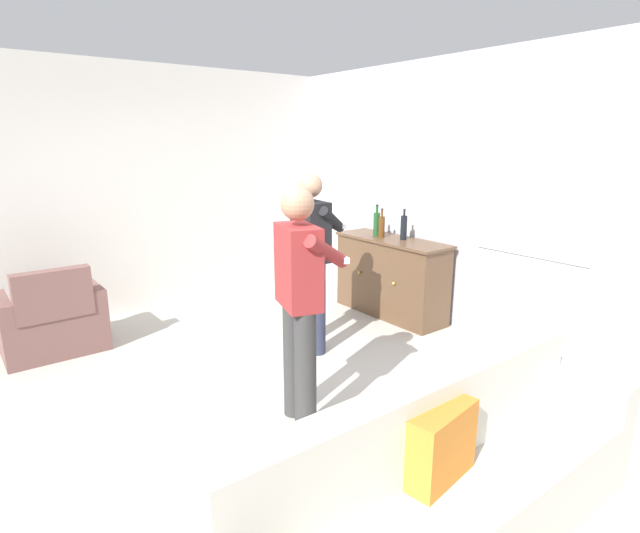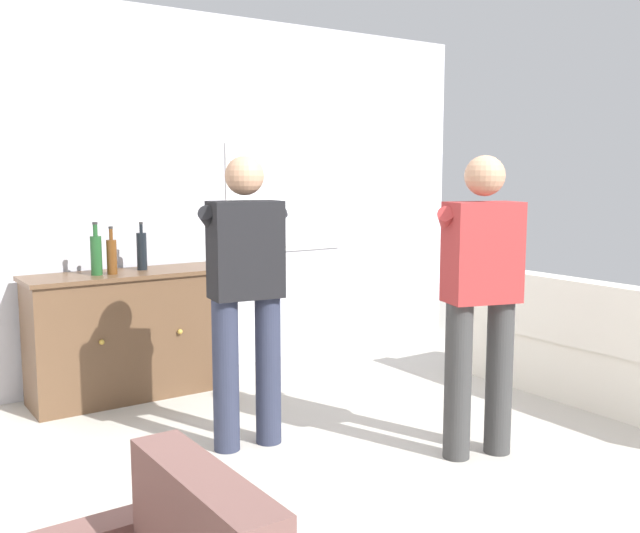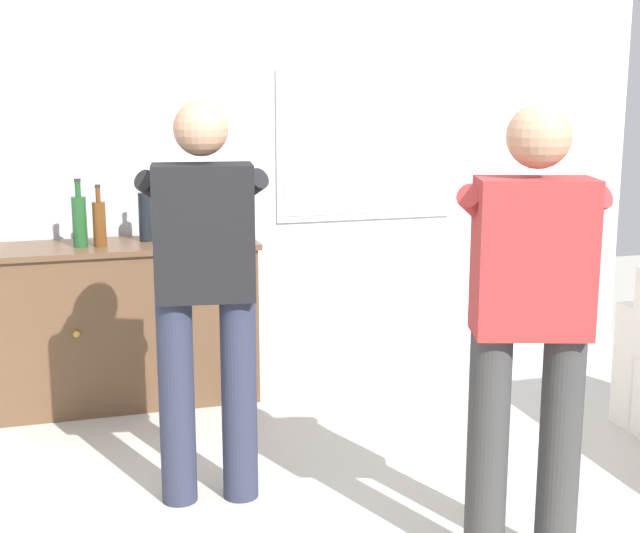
% 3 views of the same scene
% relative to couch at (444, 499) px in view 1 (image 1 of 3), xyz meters
% --- Properties ---
extents(ground, '(10.40, 10.40, 0.00)m').
position_rel_couch_xyz_m(ground, '(-1.95, -0.01, -0.33)').
color(ground, '#B2ADA3').
extents(wall_back_with_window, '(5.20, 0.15, 2.80)m').
position_rel_couch_xyz_m(wall_back_with_window, '(-1.93, 2.65, 1.07)').
color(wall_back_with_window, silver).
rests_on(wall_back_with_window, ground).
extents(wall_side_left, '(0.12, 5.20, 2.80)m').
position_rel_couch_xyz_m(wall_side_left, '(-4.61, -0.01, 1.07)').
color(wall_side_left, silver).
rests_on(wall_side_left, ground).
extents(couch, '(0.57, 2.60, 0.86)m').
position_rel_couch_xyz_m(couch, '(0.00, 0.00, 0.00)').
color(couch, silver).
rests_on(couch, ground).
extents(armchair, '(0.66, 0.89, 0.85)m').
position_rel_couch_xyz_m(armchair, '(-3.82, -1.00, -0.04)').
color(armchair, brown).
rests_on(armchair, ground).
extents(sideboard_cabinet, '(1.42, 0.49, 0.89)m').
position_rel_couch_xyz_m(sideboard_cabinet, '(-2.63, 2.29, 0.12)').
color(sideboard_cabinet, brown).
rests_on(sideboard_cabinet, ground).
extents(bottle_wine_green, '(0.07, 0.07, 0.33)m').
position_rel_couch_xyz_m(bottle_wine_green, '(-2.76, 2.25, 0.69)').
color(bottle_wine_green, '#593314').
rests_on(bottle_wine_green, sideboard_cabinet).
extents(bottle_liquor_amber, '(0.07, 0.07, 0.34)m').
position_rel_couch_xyz_m(bottle_liquor_amber, '(-2.51, 2.35, 0.71)').
color(bottle_liquor_amber, black).
rests_on(bottle_liquor_amber, sideboard_cabinet).
extents(bottle_spirits_clear, '(0.08, 0.08, 0.36)m').
position_rel_couch_xyz_m(bottle_spirits_clear, '(-2.86, 2.27, 0.71)').
color(bottle_spirits_clear, '#1E4C23').
rests_on(bottle_spirits_clear, sideboard_cabinet).
extents(person_standing_left, '(0.55, 0.50, 1.68)m').
position_rel_couch_xyz_m(person_standing_left, '(-2.40, 1.00, 0.61)').
color(person_standing_left, '#282D42').
rests_on(person_standing_left, ground).
extents(person_standing_right, '(0.53, 0.52, 1.68)m').
position_rel_couch_xyz_m(person_standing_right, '(-1.39, 0.16, 0.61)').
color(person_standing_right, '#383838').
rests_on(person_standing_right, ground).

